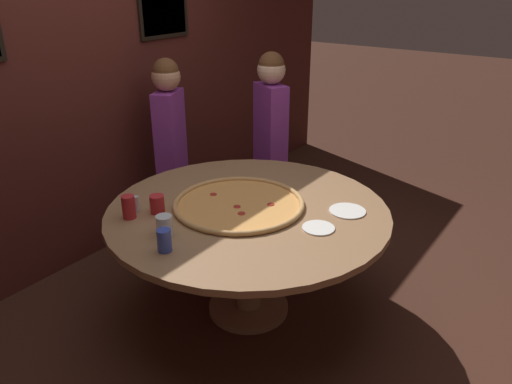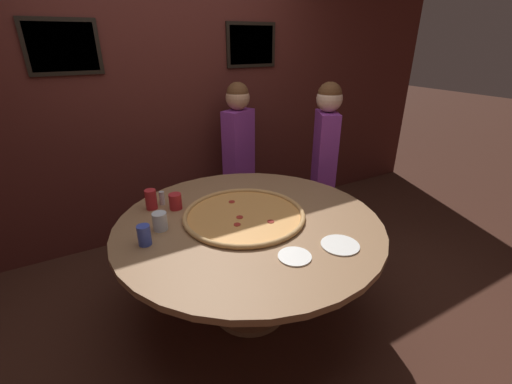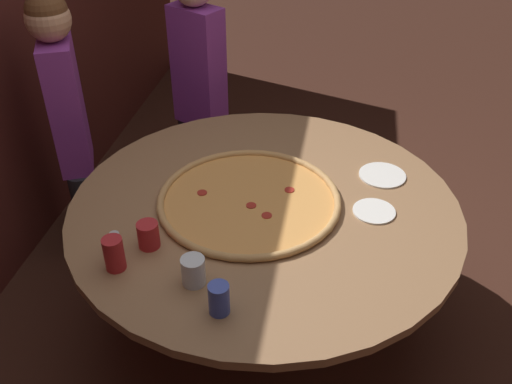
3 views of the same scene
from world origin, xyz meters
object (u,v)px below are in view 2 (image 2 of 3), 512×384
Objects in this scene: drink_cup_beside_pizza at (175,201)px; white_plate_left_side at (340,245)px; drink_cup_near_right at (151,199)px; giant_pizza at (244,215)px; drink_cup_far_right at (144,235)px; drink_cup_centre_back at (160,221)px; diner_far_right at (325,155)px; white_plate_beside_cup at (295,256)px; diner_centre_back at (239,150)px; dining_table at (249,237)px; condiment_shaker at (162,198)px.

white_plate_left_side is (0.66, -0.91, -0.05)m from drink_cup_beside_pizza.
drink_cup_near_right is 1.27× the size of drink_cup_beside_pizza.
drink_cup_far_right reaches higher than giant_pizza.
drink_cup_far_right is at bearing -134.78° from drink_cup_centre_back.
drink_cup_near_right is 1.59m from diner_far_right.
drink_cup_beside_pizza is (0.29, 0.35, -0.01)m from drink_cup_far_right.
drink_cup_centre_back is 0.28m from drink_cup_beside_pizza.
drink_cup_near_right reaches higher than giant_pizza.
white_plate_beside_cup is 0.12× the size of diner_centre_back.
white_plate_beside_cup is (-0.29, 0.04, 0.00)m from white_plate_left_side.
drink_cup_centre_back is at bearing 130.13° from white_plate_beside_cup.
white_plate_beside_cup is at bearing -49.87° from drink_cup_centre_back.
dining_table is at bearing -88.08° from giant_pizza.
diner_centre_back is at bearing 40.41° from drink_cup_beside_pizza.
diner_far_right reaches higher than white_plate_beside_cup.
diner_far_right is (1.10, 0.51, 0.09)m from giant_pizza.
white_plate_beside_cup reaches higher than dining_table.
giant_pizza is 0.55× the size of diner_centre_back.
condiment_shaker is at bearing 125.49° from white_plate_left_side.
dining_table is 0.61m from white_plate_left_side.
dining_table is 1.25m from diner_centre_back.
diner_far_right is at bearing 2.45° from condiment_shaker.
white_plate_left_side is at bearing -58.50° from dining_table.
condiment_shaker is (-0.06, 0.11, -0.01)m from drink_cup_beside_pizza.
drink_cup_near_right reaches higher than drink_cup_far_right.
dining_table is 12.32× the size of drink_cup_near_right.
diner_far_right is at bearing 54.07° from white_plate_left_side.
white_plate_beside_cup is at bearing -17.94° from diner_far_right.
diner_centre_back reaches higher than drink_cup_far_right.
white_plate_beside_cup is 1.50m from diner_far_right.
drink_cup_centre_back is at bearing 19.04° from diner_centre_back.
giant_pizza is 6.68× the size of drink_cup_far_right.
diner_centre_back is at bearing 32.91° from drink_cup_near_right.
drink_cup_centre_back is 0.51× the size of white_plate_left_side.
drink_cup_near_right is 0.31m from drink_cup_centre_back.
drink_cup_centre_back reaches higher than condiment_shaker.
diner_far_right reaches higher than white_plate_left_side.
drink_cup_far_right is 0.55× the size of white_plate_left_side.
diner_centre_back is (1.02, 0.96, 0.03)m from drink_cup_centre_back.
white_plate_beside_cup is (0.54, -0.64, -0.05)m from drink_cup_centre_back.
drink_cup_near_right reaches higher than condiment_shaker.
drink_cup_near_right is at bearing 118.57° from white_plate_beside_cup.
giant_pizza is at bearing 91.92° from dining_table.
diner_centre_back is 0.98× the size of diner_far_right.
condiment_shaker is (0.08, 0.03, -0.02)m from drink_cup_near_right.
drink_cup_beside_pizza is at bearing 113.37° from white_plate_beside_cup.
giant_pizza is 1.18m from diner_centre_back.
giant_pizza is at bearing 40.58° from diner_centre_back.
drink_cup_beside_pizza is at bearing -30.04° from drink_cup_near_right.
diner_centre_back reaches higher than drink_cup_near_right.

